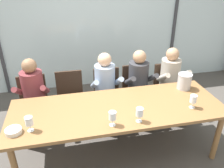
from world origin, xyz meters
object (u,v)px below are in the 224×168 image
Objects in this scene: chair_near_curtain at (34,100)px; ice_bucket_primary at (184,81)px; person_maroon_top at (33,93)px; tasting_bowl at (13,131)px; wine_glass_by_right_taster at (193,99)px; chair_left_of_center at (70,94)px; wine_glass_center_pour at (112,116)px; chair_center at (107,91)px; person_pale_blue_shirt at (106,86)px; dining_table at (118,111)px; person_charcoal_jacket at (140,82)px; wine_glass_by_left_taster at (140,112)px; person_beige_jumper at (172,79)px; wine_glass_near_bucket at (29,122)px; chair_right_of_center at (136,87)px; chair_near_window_right at (167,85)px.

ice_bucket_primary is (2.16, -0.59, 0.37)m from chair_near_curtain.
chair_near_curtain is at bearing 105.20° from person_maroon_top.
tasting_bowl is 0.98× the size of wine_glass_by_right_taster.
chair_left_of_center is 1.36m from wine_glass_center_pour.
person_pale_blue_shirt is at bearing -107.12° from chair_center.
chair_near_curtain is (-1.12, 0.87, -0.19)m from dining_table.
person_charcoal_jacket is 2.01m from tasting_bowl.
tasting_bowl is at bearing -98.35° from chair_near_curtain.
chair_left_of_center is 1.49m from wine_glass_by_left_taster.
person_maroon_top is 1.00m from tasting_bowl.
chair_center is 4.96× the size of wine_glass_by_left_taster.
wine_glass_center_pour is at bearing -152.71° from ice_bucket_primary.
wine_glass_near_bucket is (-2.13, -0.99, 0.20)m from person_beige_jumper.
chair_right_of_center is 0.90m from ice_bucket_primary.
chair_near_curtain reaches higher than dining_table.
person_beige_jumper is at bearing 82.58° from ice_bucket_primary.
wine_glass_center_pour is (-1.19, -0.61, 0.00)m from ice_bucket_primary.
chair_near_curtain is 4.96× the size of wine_glass_center_pour.
chair_left_of_center is at bearing 121.85° from dining_table.
chair_right_of_center is at bearing 59.65° from dining_table.
ice_bucket_primary reaches higher than dining_table.
chair_right_of_center is 0.24m from person_charcoal_jacket.
wine_glass_center_pour is at bearing -126.71° from person_charcoal_jacket.
chair_near_window_right is 2.20m from person_maroon_top.
person_maroon_top is 1.65m from person_charcoal_jacket.
chair_near_curtain is 1.66m from chair_right_of_center.
person_pale_blue_shirt is at bearing 98.65° from wine_glass_by_left_taster.
chair_left_of_center is at bearing 67.90° from wine_glass_near_bucket.
wine_glass_by_left_taster is at bearing -128.64° from chair_near_window_right.
person_maroon_top is 2.20m from ice_bucket_primary.
dining_table is at bearing 166.90° from wine_glass_by_right_taster.
chair_center is at bearing 148.77° from ice_bucket_primary.
wine_glass_center_pour is (0.41, -1.24, 0.37)m from chair_left_of_center.
person_charcoal_jacket is at bearing -8.34° from chair_near_curtain.
chair_center is 0.55m from person_charcoal_jacket.
wine_glass_by_left_taster is at bearing -134.37° from person_beige_jumper.
ice_bucket_primary is 0.51m from wine_glass_by_right_taster.
wine_glass_center_pour is (-1.24, -1.21, 0.37)m from chair_near_window_right.
dining_table is 3.09× the size of chair_right_of_center.
chair_near_window_right is at bearing -0.52° from chair_left_of_center.
wine_glass_by_left_taster is at bearing -47.54° from chair_near_curtain.
wine_glass_by_left_taster is 1.19m from wine_glass_near_bucket.
chair_center is at bearing 161.46° from person_charcoal_jacket.
dining_table is 0.75m from person_pale_blue_shirt.
person_beige_jumper is (2.22, -0.12, 0.17)m from chair_near_curtain.
chair_center is at bearing 11.49° from person_maroon_top.
person_pale_blue_shirt reaches higher than chair_near_curtain.
chair_left_of_center is at bearing 108.41° from wine_glass_center_pour.
wine_glass_by_left_taster is at bearing -145.15° from ice_bucket_primary.
person_pale_blue_shirt reaches higher than wine_glass_near_bucket.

